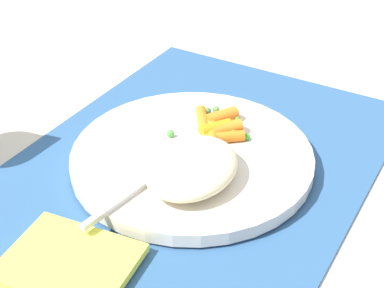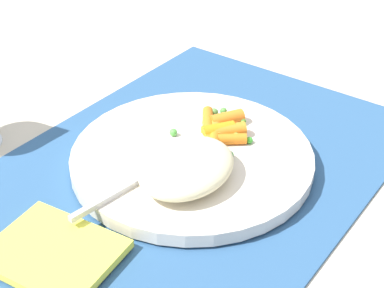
{
  "view_description": "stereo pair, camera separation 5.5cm",
  "coord_description": "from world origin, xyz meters",
  "px_view_note": "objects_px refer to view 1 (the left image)",
  "views": [
    {
      "loc": [
        -0.44,
        -0.26,
        0.38
      ],
      "look_at": [
        0.0,
        0.0,
        0.03
      ],
      "focal_mm": 54.42,
      "sensor_mm": 36.0,
      "label": 1
    },
    {
      "loc": [
        -0.41,
        -0.3,
        0.38
      ],
      "look_at": [
        0.0,
        0.0,
        0.03
      ],
      "focal_mm": 54.42,
      "sensor_mm": 36.0,
      "label": 2
    }
  ],
  "objects_px": {
    "plate": "(192,157)",
    "napkin": "(69,263)",
    "carrot_portion": "(217,128)",
    "fork": "(171,164)",
    "rice_mound": "(192,167)"
  },
  "relations": [
    {
      "from": "rice_mound",
      "to": "carrot_portion",
      "type": "xyz_separation_m",
      "value": [
        0.09,
        0.02,
        -0.01
      ]
    },
    {
      "from": "plate",
      "to": "fork",
      "type": "distance_m",
      "value": 0.04
    },
    {
      "from": "carrot_portion",
      "to": "fork",
      "type": "relative_size",
      "value": 0.43
    },
    {
      "from": "carrot_portion",
      "to": "napkin",
      "type": "height_order",
      "value": "carrot_portion"
    },
    {
      "from": "plate",
      "to": "rice_mound",
      "type": "height_order",
      "value": "rice_mound"
    },
    {
      "from": "fork",
      "to": "carrot_portion",
      "type": "bearing_deg",
      "value": -7.79
    },
    {
      "from": "carrot_portion",
      "to": "napkin",
      "type": "distance_m",
      "value": 0.23
    },
    {
      "from": "carrot_portion",
      "to": "napkin",
      "type": "bearing_deg",
      "value": 174.77
    },
    {
      "from": "fork",
      "to": "napkin",
      "type": "distance_m",
      "value": 0.15
    },
    {
      "from": "plate",
      "to": "napkin",
      "type": "xyz_separation_m",
      "value": [
        -0.19,
        0.02,
        -0.0
      ]
    },
    {
      "from": "plate",
      "to": "carrot_portion",
      "type": "height_order",
      "value": "carrot_portion"
    },
    {
      "from": "rice_mound",
      "to": "carrot_portion",
      "type": "relative_size",
      "value": 1.26
    },
    {
      "from": "plate",
      "to": "napkin",
      "type": "height_order",
      "value": "plate"
    },
    {
      "from": "plate",
      "to": "napkin",
      "type": "relative_size",
      "value": 2.34
    },
    {
      "from": "carrot_portion",
      "to": "napkin",
      "type": "relative_size",
      "value": 0.78
    }
  ]
}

